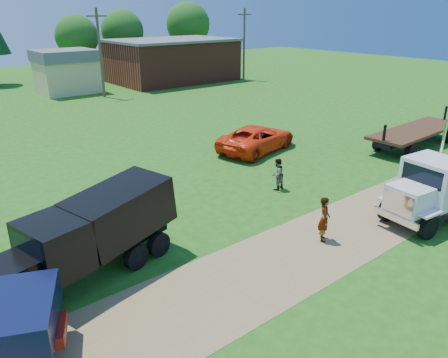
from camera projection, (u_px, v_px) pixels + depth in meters
ground at (332, 237)px, 18.21m from camera, size 140.00×140.00×0.00m
dirt_track at (332, 236)px, 18.21m from camera, size 120.00×4.20×0.01m
white_semi_tractor at (433, 190)px, 19.15m from camera, size 7.19×3.00×4.27m
black_dump_truck at (92, 232)px, 15.12m from camera, size 7.14×3.56×3.03m
orange_pickup at (257, 138)px, 28.98m from camera, size 6.64×4.14×1.71m
flatbed_trailer at (416, 133)px, 29.82m from camera, size 8.73×2.84×2.22m
spectator_a at (324, 219)px, 17.60m from camera, size 0.82×0.81×1.91m
spectator_b at (277, 174)px, 22.69m from camera, size 0.89×0.73×1.69m
brick_building at (172, 60)px, 56.73m from camera, size 15.40×10.40×5.30m
tan_shed at (66, 71)px, 48.59m from camera, size 6.20×5.40×4.70m
utility_poles at (100, 52)px, 45.32m from camera, size 42.20×0.28×9.00m
tree_row at (22, 31)px, 53.88m from camera, size 54.72×11.73×10.82m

